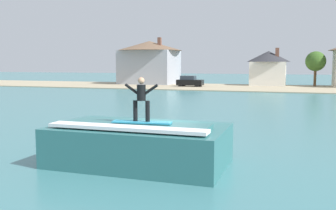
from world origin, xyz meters
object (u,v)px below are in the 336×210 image
Objects in this scene: surfer at (141,97)px; tree_tall_bare at (316,62)px; car_near_shore at (190,81)px; house_with_chimney at (150,60)px; wave_crest at (139,144)px; surfboard at (142,122)px; house_small_cottage at (268,67)px.

tree_tall_bare is at bearing 80.98° from surfer.
house_with_chimney is (-9.40, 6.23, 3.49)m from car_near_shore.
wave_crest is 2.93× the size of surfboard.
house_small_cottage is at bearing 88.96° from surfboard.
tree_tall_bare is at bearing 19.64° from car_near_shore.
house_small_cottage reaches higher than wave_crest.
house_with_chimney is at bearing 110.85° from wave_crest.
car_near_shore is at bearing -160.36° from tree_tall_bare.
surfboard is at bearing -76.90° from car_near_shore.
surfer is 54.29m from house_small_cottage.
car_near_shore is at bearing -147.31° from house_small_cottage.
car_near_shore is (-10.87, 46.70, -0.71)m from surfboard.
wave_crest is 1.53× the size of car_near_shore.
house_small_cottage is 1.25× the size of tree_tall_bare.
surfer is at bearing -99.02° from tree_tall_bare.
surfer is 0.27× the size of tree_tall_bare.
surfer is 56.68m from house_with_chimney.
car_near_shore is (-10.85, 46.67, -1.63)m from surfer.
house_with_chimney is 28.77m from tree_tall_bare.
tree_tall_bare is (8.74, 53.24, 3.39)m from wave_crest.
house_small_cottage is at bearing 32.69° from car_near_shore.
house_with_chimney is at bearing 110.95° from surfboard.
surfer is 0.22× the size of house_small_cottage.
tree_tall_bare reaches higher than wave_crest.
surfer is 0.13× the size of house_with_chimney.
tree_tall_bare is at bearing 80.68° from wave_crest.
house_small_cottage is (0.99, 54.31, 1.63)m from surfboard.
surfer is 54.27m from tree_tall_bare.
surfboard is at bearing -98.99° from tree_tall_bare.
house_small_cottage reaches higher than surfer.
car_near_shore reaches higher than wave_crest.
house_small_cottage is (21.26, 1.37, -1.14)m from house_with_chimney.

